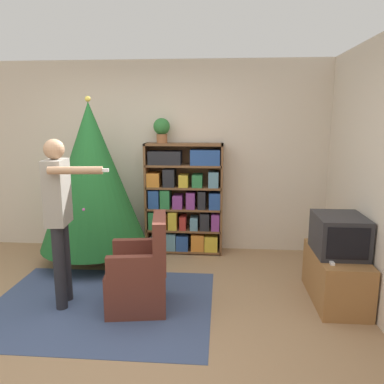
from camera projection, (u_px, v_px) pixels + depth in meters
The scene contains 12 objects.
ground_plane at pixel (112, 326), 3.37m from camera, with size 14.00×14.00×0.00m, color #9E7A56.
wall_back at pixel (153, 157), 5.24m from camera, with size 8.00×0.10×2.60m.
area_rug at pixel (101, 305), 3.74m from camera, with size 2.20×1.69×0.01m.
bookshelf at pixel (184, 200), 5.09m from camera, with size 1.05×0.29×1.51m.
tv_stand at pixel (336, 277), 3.79m from camera, with size 0.47×0.92×0.51m.
television at pixel (339, 235), 3.70m from camera, with size 0.47×0.55×0.39m.
game_remote at pixel (331, 262), 3.48m from camera, with size 0.04×0.12×0.02m.
christmas_tree at pixel (92, 176), 4.67m from camera, with size 1.34×1.34×2.10m.
armchair at pixel (141, 276), 3.65m from camera, with size 0.65×0.64×0.92m.
standing_person at pixel (59, 209), 3.58m from camera, with size 0.66×0.47×1.65m.
potted_plant at pixel (162, 129), 4.94m from camera, with size 0.22×0.22×0.33m.
book_pile_near_tree at pixel (124, 269), 4.48m from camera, with size 0.23×0.18×0.12m.
Camera 1 is at (0.96, -3.00, 1.84)m, focal length 35.00 mm.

